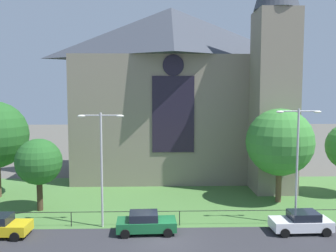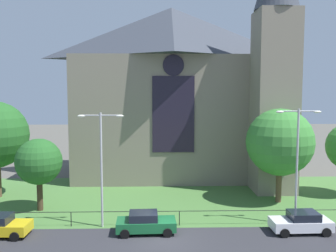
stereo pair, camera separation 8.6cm
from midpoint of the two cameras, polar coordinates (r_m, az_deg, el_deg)
ground at (r=35.55m, az=-0.80°, el=-11.06°), size 160.00×160.00×0.00m
road_asphalt at (r=24.27m, az=-0.43°, el=-19.04°), size 120.00×8.00×0.01m
grass_verge at (r=33.63m, az=-0.76°, el=-12.01°), size 120.00×20.00×0.01m
church_building at (r=43.50m, az=1.64°, el=5.64°), size 23.20×16.20×26.00m
iron_railing at (r=28.14m, az=1.89°, el=-13.42°), size 32.52×0.07×1.13m
tree_left_near at (r=32.59m, az=-19.51°, el=-5.32°), size 3.88×3.88×6.15m
tree_right_near at (r=34.41m, az=17.18°, el=-2.43°), size 6.08×6.08×8.57m
streetlamp_near at (r=27.23m, az=-10.32°, el=-4.52°), size 3.37×0.26×8.54m
streetlamp_far at (r=28.81m, az=19.69°, el=-3.90°), size 3.37×0.26×8.82m
parked_car_green at (r=26.85m, az=-3.44°, el=-14.89°), size 4.27×2.16×1.51m
parked_car_white at (r=28.56m, az=20.22°, el=-13.96°), size 4.24×2.10×1.51m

